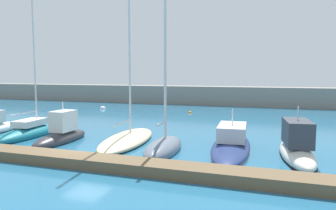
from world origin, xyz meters
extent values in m
plane|color=#236084|center=(0.00, 0.00, 0.00)|extent=(120.00, 120.00, 0.00)
cube|color=brown|center=(0.00, -2.07, 0.30)|extent=(31.36, 1.72, 0.60)
cube|color=gray|center=(0.00, 35.79, 1.54)|extent=(108.00, 3.79, 3.08)
ellipsoid|color=#19707F|center=(-8.03, 4.23, 0.26)|extent=(2.98, 8.68, 1.25)
cylinder|color=silver|center=(-8.09, 4.83, 7.93)|extent=(0.12, 0.12, 14.11)
cylinder|color=silver|center=(-7.94, 3.23, 2.04)|extent=(0.40, 3.36, 0.09)
cube|color=silver|center=(-8.00, 3.89, 1.14)|extent=(1.77, 2.95, 0.53)
ellipsoid|color=#2D2D33|center=(-4.09, 2.81, 0.23)|extent=(2.02, 6.16, 1.13)
cube|color=silver|center=(-4.10, 3.19, 1.59)|extent=(1.37, 2.01, 1.58)
cube|color=black|center=(-4.12, 3.69, 1.82)|extent=(1.20, 0.53, 0.88)
cylinder|color=silver|center=(-4.10, 3.19, 2.74)|extent=(0.08, 0.08, 0.72)
ellipsoid|color=beige|center=(0.80, 4.39, 0.20)|extent=(4.07, 9.39, 0.87)
cylinder|color=silver|center=(0.72, 5.11, 9.86)|extent=(0.15, 0.15, 18.44)
cylinder|color=silver|center=(0.92, 3.46, 1.67)|extent=(0.50, 3.32, 0.10)
ellipsoid|color=slate|center=(4.46, 2.42, 0.24)|extent=(2.36, 6.12, 1.31)
cylinder|color=silver|center=(4.43, 2.82, 6.17)|extent=(0.18, 0.18, 10.55)
cylinder|color=silver|center=(4.49, 1.93, 2.01)|extent=(0.25, 1.94, 0.13)
ellipsoid|color=navy|center=(8.65, 4.57, 0.18)|extent=(3.31, 10.25, 0.77)
ellipsoid|color=silver|center=(8.65, 4.57, 0.02)|extent=(3.34, 10.35, 0.12)
cube|color=silver|center=(8.59, 5.40, 1.09)|extent=(2.16, 3.71, 1.04)
cube|color=black|center=(8.54, 6.05, 1.25)|extent=(1.78, 1.02, 0.58)
cylinder|color=silver|center=(8.59, 5.40, 2.18)|extent=(0.08, 0.08, 1.14)
ellipsoid|color=silver|center=(12.82, 3.60, 0.27)|extent=(2.63, 7.15, 1.12)
ellipsoid|color=black|center=(12.82, 3.60, 0.02)|extent=(2.65, 7.22, 0.12)
cube|color=#333842|center=(12.80, 3.72, 1.60)|extent=(1.82, 3.22, 1.55)
cube|color=black|center=(12.70, 4.66, 1.84)|extent=(1.41, 0.91, 0.87)
cylinder|color=silver|center=(12.80, 3.72, 2.81)|extent=(0.08, 0.08, 0.86)
sphere|color=white|center=(-12.87, 23.97, 0.00)|extent=(0.85, 0.85, 0.85)
sphere|color=orange|center=(0.67, 23.51, 0.00)|extent=(0.51, 0.51, 0.51)
camera|label=1|loc=(11.52, -17.29, 5.26)|focal=34.03mm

